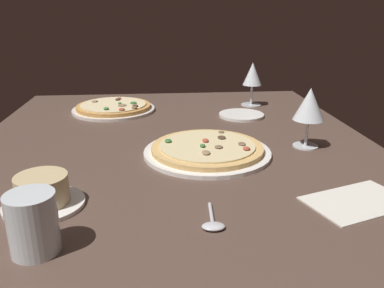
# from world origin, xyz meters

# --- Properties ---
(dining_table) EXTENTS (1.50, 1.10, 0.04)m
(dining_table) POSITION_xyz_m (0.00, 0.00, 0.02)
(dining_table) COLOR brown
(dining_table) RESTS_ON ground
(pizza_main) EXTENTS (0.32, 0.32, 0.03)m
(pizza_main) POSITION_xyz_m (0.01, -0.08, 0.05)
(pizza_main) COLOR white
(pizza_main) RESTS_ON dining_table
(pizza_side) EXTENTS (0.29, 0.29, 0.03)m
(pizza_side) POSITION_xyz_m (0.47, 0.20, 0.05)
(pizza_side) COLOR silver
(pizza_side) RESTS_ON dining_table
(ramekin_on_saucer) EXTENTS (0.15, 0.15, 0.06)m
(ramekin_on_saucer) POSITION_xyz_m (-0.24, 0.26, 0.07)
(ramekin_on_saucer) COLOR white
(ramekin_on_saucer) RESTS_ON dining_table
(wine_glass_far) EXTENTS (0.08, 0.08, 0.16)m
(wine_glass_far) POSITION_xyz_m (0.04, -0.35, 0.15)
(wine_glass_far) COLOR silver
(wine_glass_far) RESTS_ON dining_table
(wine_glass_near) EXTENTS (0.07, 0.07, 0.16)m
(wine_glass_near) POSITION_xyz_m (0.51, -0.31, 0.15)
(wine_glass_near) COLOR silver
(wine_glass_near) RESTS_ON dining_table
(water_glass) EXTENTS (0.08, 0.08, 0.10)m
(water_glass) POSITION_xyz_m (-0.38, 0.24, 0.08)
(water_glass) COLOR silver
(water_glass) RESTS_ON dining_table
(side_plate) EXTENTS (0.15, 0.15, 0.01)m
(side_plate) POSITION_xyz_m (0.36, -0.24, 0.04)
(side_plate) COLOR white
(side_plate) RESTS_ON dining_table
(paper_menu) EXTENTS (0.18, 0.22, 0.00)m
(paper_menu) POSITION_xyz_m (-0.28, -0.33, 0.04)
(paper_menu) COLOR silver
(paper_menu) RESTS_ON dining_table
(spoon) EXTENTS (0.10, 0.04, 0.01)m
(spoon) POSITION_xyz_m (-0.33, -0.04, 0.04)
(spoon) COLOR silver
(spoon) RESTS_ON dining_table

